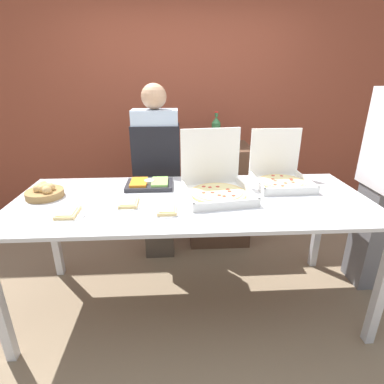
# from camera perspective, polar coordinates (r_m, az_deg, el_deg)

# --- Properties ---
(ground_plane) EXTENTS (16.00, 16.00, 0.00)m
(ground_plane) POSITION_cam_1_polar(r_m,az_deg,el_deg) (2.59, 0.00, -20.16)
(ground_plane) COLOR #847056
(brick_wall_behind) EXTENTS (10.00, 0.06, 2.80)m
(brick_wall_behind) POSITION_cam_1_polar(r_m,az_deg,el_deg) (3.65, -1.61, 16.43)
(brick_wall_behind) COLOR brown
(brick_wall_behind) RESTS_ON ground_plane
(buffet_table) EXTENTS (2.48, 0.99, 0.91)m
(buffet_table) POSITION_cam_1_polar(r_m,az_deg,el_deg) (2.13, 0.00, -3.51)
(buffet_table) COLOR silver
(buffet_table) RESTS_ON ground_plane
(pizza_box_far_left) EXTENTS (0.51, 0.52, 0.45)m
(pizza_box_far_left) POSITION_cam_1_polar(r_m,az_deg,el_deg) (2.16, 4.59, 1.57)
(pizza_box_far_left) COLOR white
(pizza_box_far_left) RESTS_ON buffet_table
(pizza_box_near_left) EXTENTS (0.42, 0.44, 0.41)m
(pizza_box_near_left) POSITION_cam_1_polar(r_m,az_deg,el_deg) (2.46, 16.40, 3.17)
(pizza_box_near_left) COLOR white
(pizza_box_near_left) RESTS_ON buffet_table
(paper_plate_front_left) EXTENTS (0.21, 0.21, 0.03)m
(paper_plate_front_left) POSITION_cam_1_polar(r_m,az_deg,el_deg) (1.91, -4.78, -3.38)
(paper_plate_front_left) COLOR white
(paper_plate_front_left) RESTS_ON buffet_table
(paper_plate_front_right) EXTENTS (0.21, 0.21, 0.03)m
(paper_plate_front_right) POSITION_cam_1_polar(r_m,az_deg,el_deg) (2.04, -11.92, -2.06)
(paper_plate_front_right) COLOR white
(paper_plate_front_right) RESTS_ON buffet_table
(paper_plate_front_center) EXTENTS (0.22, 0.22, 0.03)m
(paper_plate_front_center) POSITION_cam_1_polar(r_m,az_deg,el_deg) (2.00, -22.57, -3.78)
(paper_plate_front_center) COLOR white
(paper_plate_front_center) RESTS_ON buffet_table
(veggie_tray) EXTENTS (0.36, 0.25, 0.05)m
(veggie_tray) POSITION_cam_1_polar(r_m,az_deg,el_deg) (2.34, -8.10, 1.53)
(veggie_tray) COLOR #28282D
(veggie_tray) RESTS_ON buffet_table
(bread_basket) EXTENTS (0.26, 0.26, 0.10)m
(bread_basket) POSITION_cam_1_polar(r_m,az_deg,el_deg) (2.35, -26.28, 0.07)
(bread_basket) COLOR #9E7542
(bread_basket) RESTS_ON buffet_table
(sideboard_podium) EXTENTS (0.62, 0.55, 1.04)m
(sideboard_podium) POSITION_cam_1_polar(r_m,az_deg,el_deg) (3.25, 5.06, -0.27)
(sideboard_podium) COLOR #4C3323
(sideboard_podium) RESTS_ON ground_plane
(soda_bottle) EXTENTS (0.09, 0.09, 0.34)m
(soda_bottle) POSITION_cam_1_polar(r_m,az_deg,el_deg) (3.08, 4.58, 11.50)
(soda_bottle) COLOR #2D6638
(soda_bottle) RESTS_ON sideboard_podium
(soda_can_silver) EXTENTS (0.07, 0.07, 0.12)m
(soda_can_silver) POSITION_cam_1_polar(r_m,az_deg,el_deg) (2.99, 7.24, 9.42)
(soda_can_silver) COLOR silver
(soda_can_silver) RESTS_ON sideboard_podium
(person_server_vest) EXTENTS (0.42, 0.24, 1.65)m
(person_server_vest) POSITION_cam_1_polar(r_m,az_deg,el_deg) (2.79, -6.71, 4.90)
(person_server_vest) COLOR #473D33
(person_server_vest) RESTS_ON ground_plane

